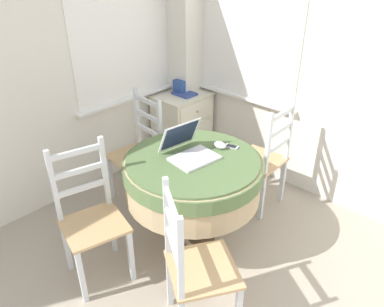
# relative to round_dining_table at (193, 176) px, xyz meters

# --- Properties ---
(corner_room_shell) EXTENTS (4.47, 5.08, 2.55)m
(corner_room_shell) POSITION_rel_round_dining_table_xyz_m (0.36, 0.13, 0.67)
(corner_room_shell) COLOR white
(corner_room_shell) RESTS_ON ground_plane
(round_dining_table) EXTENTS (1.03, 1.03, 0.75)m
(round_dining_table) POSITION_rel_round_dining_table_xyz_m (0.00, 0.00, 0.00)
(round_dining_table) COLOR #4C3D2D
(round_dining_table) RESTS_ON ground_plane
(laptop) EXTENTS (0.36, 0.38, 0.24)m
(laptop) POSITION_rel_round_dining_table_xyz_m (0.01, 0.05, 0.20)
(laptop) COLOR silver
(laptop) RESTS_ON round_dining_table
(computer_mouse) EXTENTS (0.07, 0.10, 0.05)m
(computer_mouse) POSITION_rel_round_dining_table_xyz_m (0.26, -0.04, 0.17)
(computer_mouse) COLOR white
(computer_mouse) RESTS_ON round_dining_table
(cell_phone) EXTENTS (0.08, 0.12, 0.01)m
(cell_phone) POSITION_rel_round_dining_table_xyz_m (0.33, -0.09, 0.15)
(cell_phone) COLOR #B2B7BC
(cell_phone) RESTS_ON round_dining_table
(dining_chair_near_back_window) EXTENTS (0.43, 0.44, 1.00)m
(dining_chair_near_back_window) POSITION_rel_round_dining_table_xyz_m (0.10, 0.76, -0.14)
(dining_chair_near_back_window) COLOR tan
(dining_chair_near_back_window) RESTS_ON ground_plane
(dining_chair_near_right_window) EXTENTS (0.41, 0.40, 1.00)m
(dining_chair_near_right_window) POSITION_rel_round_dining_table_xyz_m (0.76, -0.13, -0.14)
(dining_chair_near_right_window) COLOR tan
(dining_chair_near_right_window) RESTS_ON ground_plane
(dining_chair_camera_near) EXTENTS (0.54, 0.55, 1.00)m
(dining_chair_camera_near) POSITION_rel_round_dining_table_xyz_m (-0.56, -0.54, -0.14)
(dining_chair_camera_near) COLOR tan
(dining_chair_camera_near) RESTS_ON ground_plane
(dining_chair_left_flank) EXTENTS (0.48, 0.47, 1.00)m
(dining_chair_left_flank) POSITION_rel_round_dining_table_xyz_m (-0.72, 0.27, -0.14)
(dining_chair_left_flank) COLOR tan
(dining_chair_left_flank) RESTS_ON ground_plane
(corner_cabinet) EXTENTS (0.57, 0.45, 0.73)m
(corner_cabinet) POSITION_rel_round_dining_table_xyz_m (0.94, 1.03, -0.24)
(corner_cabinet) COLOR silver
(corner_cabinet) RESTS_ON ground_plane
(storage_box) EXTENTS (0.19, 0.13, 0.14)m
(storage_box) POSITION_rel_round_dining_table_xyz_m (1.01, 1.08, 0.19)
(storage_box) COLOR #2D4C93
(storage_box) RESTS_ON corner_cabinet
(book_on_cabinet) EXTENTS (0.17, 0.23, 0.02)m
(book_on_cabinet) POSITION_rel_round_dining_table_xyz_m (0.95, 1.00, 0.14)
(book_on_cabinet) COLOR #33478C
(book_on_cabinet) RESTS_ON corner_cabinet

